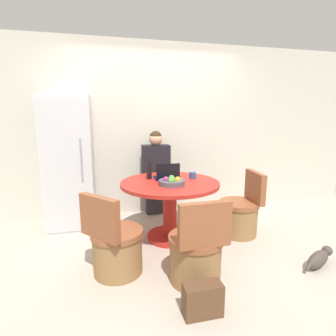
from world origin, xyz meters
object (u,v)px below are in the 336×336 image
(refrigerator, at_px, (70,163))
(dining_table, at_px, (170,198))
(chair_near_camera, at_px, (196,255))
(cat, at_px, (319,258))
(fruit_bowl, at_px, (172,182))
(bottle, at_px, (149,170))
(chair_right_side, at_px, (240,214))
(laptop, at_px, (167,176))
(handbag, at_px, (203,300))
(chair_near_left_corner, at_px, (116,247))
(person_seated, at_px, (155,171))

(refrigerator, distance_m, dining_table, 1.44)
(chair_near_camera, bearing_deg, cat, 175.84)
(fruit_bowl, distance_m, bottle, 0.42)
(chair_right_side, height_order, laptop, laptop)
(chair_right_side, xyz_separation_m, fruit_bowl, (-0.93, -0.06, 0.50))
(refrigerator, xyz_separation_m, dining_table, (1.22, -0.67, -0.37))
(refrigerator, height_order, chair_near_camera, refrigerator)
(laptop, xyz_separation_m, handbag, (-0.06, -1.47, -0.64))
(dining_table, relative_size, bottle, 4.20)
(fruit_bowl, bearing_deg, chair_near_camera, -87.00)
(chair_near_left_corner, xyz_separation_m, bottle, (0.47, 0.82, 0.58))
(fruit_bowl, relative_size, handbag, 1.01)
(refrigerator, relative_size, chair_near_left_corner, 2.17)
(person_seated, xyz_separation_m, laptop, (0.02, -0.68, 0.07))
(chair_near_camera, xyz_separation_m, bottle, (-0.24, 1.12, 0.58))
(refrigerator, bearing_deg, handbag, -60.05)
(refrigerator, distance_m, chair_near_camera, 2.11)
(laptop, relative_size, bottle, 1.04)
(person_seated, height_order, handbag, person_seated)
(person_seated, distance_m, fruit_bowl, 0.97)
(person_seated, relative_size, fruit_bowl, 4.30)
(chair_near_left_corner, bearing_deg, chair_right_side, -113.63)
(chair_near_camera, bearing_deg, bottle, -79.34)
(person_seated, xyz_separation_m, cat, (1.35, -1.79, -0.62))
(bottle, bearing_deg, dining_table, -43.52)
(laptop, bearing_deg, chair_near_left_corner, 47.86)
(dining_table, distance_m, bottle, 0.44)
(chair_near_camera, relative_size, chair_right_side, 1.00)
(dining_table, bearing_deg, refrigerator, 151.14)
(cat, bearing_deg, refrigerator, 123.05)
(chair_right_side, height_order, fruit_bowl, fruit_bowl)
(bottle, xyz_separation_m, handbag, (0.15, -1.54, -0.71))
(chair_right_side, bearing_deg, laptop, -98.15)
(fruit_bowl, height_order, cat, fruit_bowl)
(cat, bearing_deg, chair_right_side, 90.95)
(chair_right_side, bearing_deg, cat, 30.52)
(bottle, bearing_deg, chair_near_left_corner, -119.66)
(person_seated, distance_m, laptop, 0.69)
(refrigerator, relative_size, bottle, 6.25)
(chair_near_left_corner, bearing_deg, handbag, 178.86)
(dining_table, distance_m, handbag, 1.39)
(dining_table, bearing_deg, cat, -36.34)
(person_seated, xyz_separation_m, bottle, (-0.19, -0.61, 0.13))
(laptop, bearing_deg, chair_near_camera, 91.83)
(refrigerator, bearing_deg, chair_right_side, -19.63)
(refrigerator, height_order, handbag, refrigerator)
(cat, bearing_deg, handbag, 170.30)
(chair_right_side, distance_m, cat, 0.99)
(refrigerator, xyz_separation_m, cat, (2.54, -1.65, -0.80))
(chair_near_left_corner, xyz_separation_m, handbag, (0.62, -0.72, -0.14))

